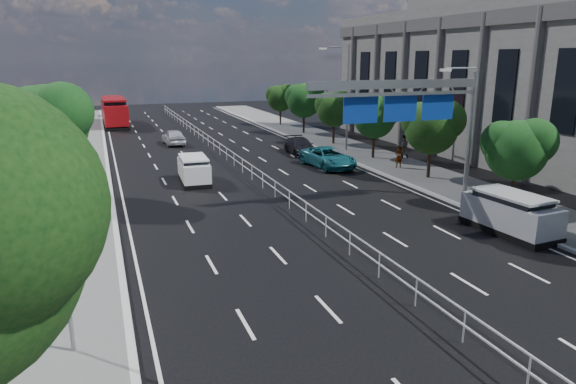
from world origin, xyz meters
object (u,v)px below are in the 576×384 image
near_car_silver (173,137)px  pedestrian_a (399,157)px  white_minivan (194,170)px  toilet_sign (44,258)px  near_car_dark (110,112)px  overhead_gantry (414,103)px  parked_car_teal (328,157)px  silver_minivan (510,214)px  parked_car_dark (300,146)px  pedestrian_b (404,146)px  red_bus (114,111)px

near_car_silver → pedestrian_a: pedestrian_a is taller
white_minivan → toilet_sign: bearing=-108.1°
white_minivan → pedestrian_a: bearing=-1.4°
near_car_dark → overhead_gantry: bearing=103.5°
white_minivan → parked_car_teal: white_minivan is taller
silver_minivan → toilet_sign: bearing=-172.8°
near_car_dark → pedestrian_a: 47.13m
toilet_sign → parked_car_teal: (17.45, 20.39, -2.20)m
white_minivan → parked_car_dark: 12.45m
near_car_silver → pedestrian_a: 21.88m
toilet_sign → white_minivan: size_ratio=1.06×
pedestrian_a → near_car_dark: bearing=-64.1°
silver_minivan → pedestrian_a: (2.72, 13.97, 0.01)m
near_car_silver → pedestrian_a: size_ratio=2.62×
parked_car_teal → pedestrian_a: bearing=-34.0°
near_car_silver → parked_car_dark: near_car_silver is taller
overhead_gantry → white_minivan: bearing=139.6°
near_car_dark → parked_car_dark: bearing=109.8°
parked_car_dark → parked_car_teal: bearing=-85.7°
parked_car_teal → near_car_silver: bearing=117.4°
white_minivan → pedestrian_b: bearing=9.4°
toilet_sign → parked_car_dark: bearing=56.1°
pedestrian_a → pedestrian_b: size_ratio=0.87×
silver_minivan → pedestrian_a: bearing=74.6°
near_car_dark → silver_minivan: (16.10, -57.17, 0.20)m
near_car_dark → parked_car_teal: (14.30, -40.75, 0.01)m
overhead_gantry → red_bus: (-14.24, 41.38, -3.89)m
silver_minivan → pedestrian_a: 14.23m
red_bus → pedestrian_b: bearing=-56.5°
parked_car_dark → near_car_silver: bearing=141.0°
white_minivan → near_car_silver: bearing=89.4°
parked_car_teal → white_minivan: bearing=-177.7°
silver_minivan → pedestrian_b: pedestrian_b is taller
overhead_gantry → pedestrian_a: size_ratio=6.35×
pedestrian_b → silver_minivan: bearing=95.3°
parked_car_teal → pedestrian_b: 6.94m
overhead_gantry → red_bus: overhead_gantry is taller
parked_car_dark → silver_minivan: bearing=-81.0°
toilet_sign → near_car_silver: bearing=76.9°
red_bus → silver_minivan: 50.04m
silver_minivan → parked_car_dark: size_ratio=1.00×
overhead_gantry → near_car_dark: size_ratio=2.30×
near_car_silver → parked_car_dark: 12.87m
white_minivan → pedestrian_a: (14.79, -1.04, 0.09)m
parked_car_dark → pedestrian_a: size_ratio=2.92×
near_car_dark → pedestrian_a: size_ratio=2.76×
red_bus → pedestrian_b: red_bus is taller
near_car_silver → silver_minivan: bearing=106.6°
toilet_sign → red_bus: size_ratio=0.39×
white_minivan → pedestrian_b: 17.29m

